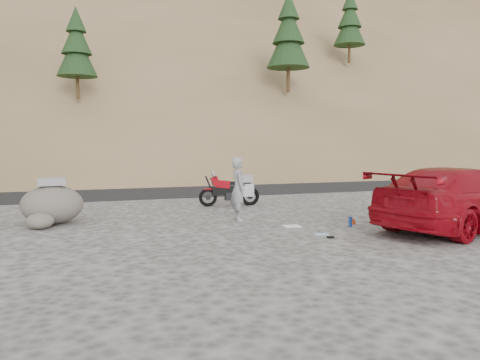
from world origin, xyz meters
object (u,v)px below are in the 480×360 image
object	(u,v)px
red_car	(460,229)
man	(238,220)
boulder	(52,204)
motorcycle	(232,190)

from	to	relation	value
red_car	man	bearing A→B (deg)	39.96
red_car	boulder	bearing A→B (deg)	49.24
man	motorcycle	bearing A→B (deg)	-11.48
man	boulder	bearing A→B (deg)	80.90
man	boulder	world-z (taller)	boulder
boulder	motorcycle	bearing A→B (deg)	18.36
motorcycle	red_car	size ratio (longest dim) A/B	0.39
man	red_car	size ratio (longest dim) A/B	0.33
motorcycle	man	xyz separation A→B (m)	(-0.69, -2.71, -0.50)
motorcycle	boulder	distance (m)	5.54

